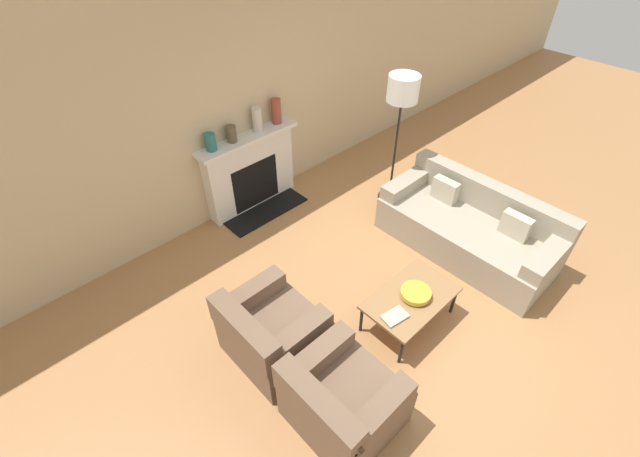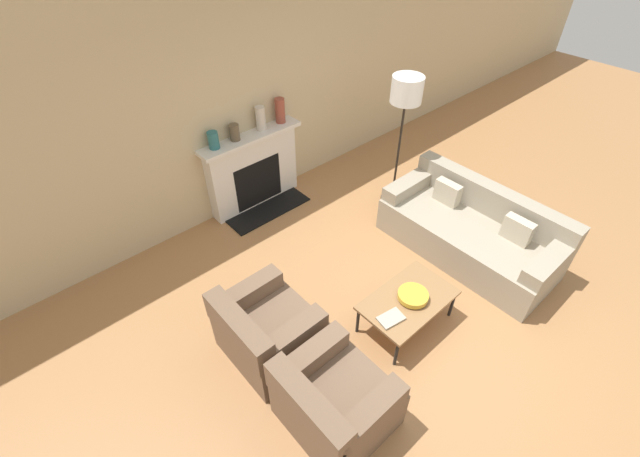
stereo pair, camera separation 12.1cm
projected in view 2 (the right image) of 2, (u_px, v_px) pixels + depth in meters
ground_plane at (421, 312)px, 4.57m from camera, size 18.00×18.00×0.00m
wall_back at (251, 97)px, 5.25m from camera, size 18.00×0.06×2.90m
fireplace at (254, 171)px, 5.69m from camera, size 1.42×0.59×1.05m
couch at (471, 232)px, 5.10m from camera, size 0.92×2.06×0.79m
armchair_near at (334, 402)px, 3.50m from camera, size 0.80×0.84×0.76m
armchair_far at (268, 331)px, 4.02m from camera, size 0.80×0.84×0.76m
coffee_table at (408, 301)px, 4.23m from camera, size 0.96×0.58×0.39m
bowl at (413, 296)px, 4.19m from camera, size 0.30×0.30×0.07m
book at (391, 318)px, 4.02m from camera, size 0.27×0.20×0.02m
floor_lamp at (406, 99)px, 5.09m from camera, size 0.38×0.38×1.77m
mantel_vase_left at (213, 140)px, 5.03m from camera, size 0.13×0.13×0.21m
mantel_vase_center_left at (234, 132)px, 5.18m from camera, size 0.13×0.13×0.20m
mantel_vase_center_right at (261, 118)px, 5.34m from camera, size 0.12×0.12×0.31m
mantel_vase_right at (280, 111)px, 5.49m from camera, size 0.13×0.13×0.32m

